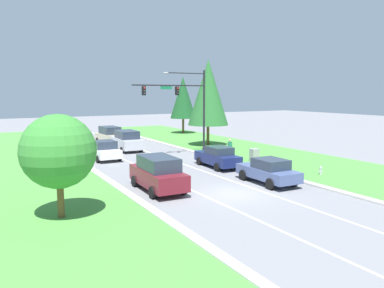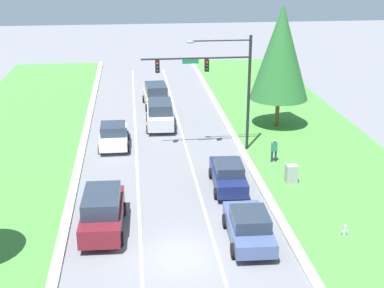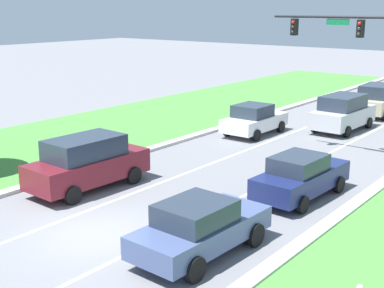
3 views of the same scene
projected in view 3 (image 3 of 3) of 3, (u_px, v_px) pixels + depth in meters
ground_plane at (96, 234)px, 17.31m from camera, size 160.00×160.00×0.00m
curb_strip_right at (244, 287)px, 13.92m from camera, size 0.50×90.00×0.15m
lane_stripe_inner_left at (61, 221)px, 18.38m from camera, size 0.14×81.00×0.01m
lane_stripe_inner_right at (137, 249)px, 16.24m from camera, size 0.14×81.00×0.01m
traffic_signal_mast at (378, 47)px, 23.81m from camera, size 7.46×0.41×8.15m
silver_suv at (343, 113)px, 31.60m from camera, size 2.35×5.03×2.12m
burgundy_suv at (87, 162)px, 21.41m from camera, size 2.33×5.14×2.14m
navy_sedan at (301, 176)px, 20.44m from camera, size 2.14×4.77×1.72m
champagne_suv at (377, 100)px, 36.06m from camera, size 2.38×4.88×2.09m
white_sedan at (254, 119)px, 30.68m from camera, size 2.16×4.44×1.75m
slate_blue_sedan at (200, 227)px, 15.72m from camera, size 2.27×4.74×1.69m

